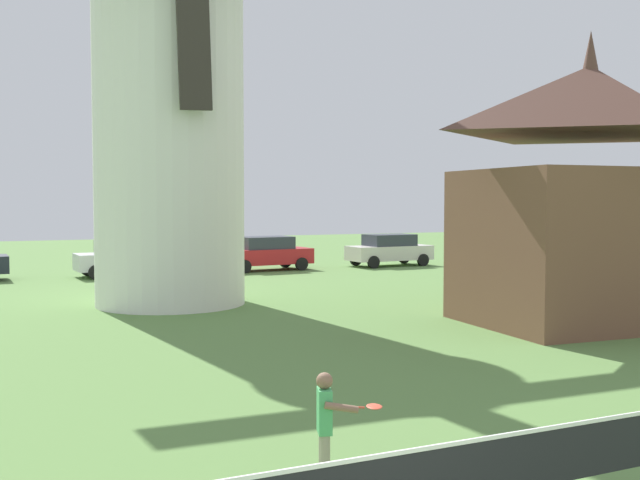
{
  "coord_description": "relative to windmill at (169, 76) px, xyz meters",
  "views": [
    {
      "loc": [
        -3.08,
        -3.81,
        3.2
      ],
      "look_at": [
        0.38,
        3.76,
        2.76
      ],
      "focal_mm": 41.5,
      "sensor_mm": 36.0,
      "label": 1
    }
  ],
  "objects": [
    {
      "name": "windmill",
      "position": [
        0.0,
        0.0,
        0.0
      ],
      "size": [
        9.14,
        5.29,
        14.83
      ],
      "color": "white",
      "rests_on": "ground_plane"
    },
    {
      "name": "parked_car_silver",
      "position": [
        0.15,
        9.28,
        -6.21
      ],
      "size": [
        4.03,
        2.06,
        1.56
      ],
      "color": "silver",
      "rests_on": "ground_plane"
    },
    {
      "name": "parked_car_red",
      "position": [
        6.59,
        9.32,
        -6.21
      ],
      "size": [
        4.3,
        2.13,
        1.56
      ],
      "color": "red",
      "rests_on": "ground_plane"
    },
    {
      "name": "player_far",
      "position": [
        -1.79,
        -15.18,
        -6.3
      ],
      "size": [
        0.71,
        0.67,
        1.26
      ],
      "color": "#9E937F",
      "rests_on": "ground_plane"
    },
    {
      "name": "parked_car_cream",
      "position": [
        12.98,
        9.0,
        -6.21
      ],
      "size": [
        4.24,
        2.01,
        1.56
      ],
      "color": "silver",
      "rests_on": "ground_plane"
    },
    {
      "name": "chapel",
      "position": [
        9.11,
        -8.02,
        -3.74
      ],
      "size": [
        6.61,
        5.05,
        7.6
      ],
      "color": "brown",
      "rests_on": "ground_plane"
    }
  ]
}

